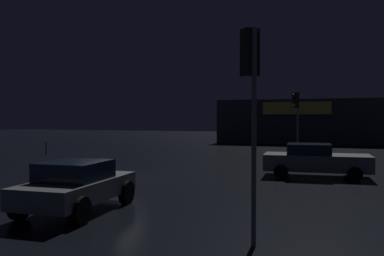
{
  "coord_description": "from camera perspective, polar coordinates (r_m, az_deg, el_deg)",
  "views": [
    {
      "loc": [
        9.09,
        -15.71,
        2.61
      ],
      "look_at": [
        1.26,
        7.13,
        2.01
      ],
      "focal_mm": 37.93,
      "sensor_mm": 36.0,
      "label": 1
    }
  ],
  "objects": [
    {
      "name": "bollard_kerb_a",
      "position": [
        30.73,
        -19.82,
        -2.67
      ],
      "size": [
        0.12,
        0.12,
        0.93
      ],
      "primitive_type": "cylinder",
      "color": "#595B60",
      "rests_on": "ground"
    },
    {
      "name": "car_near",
      "position": [
        18.76,
        16.92,
        -4.34
      ],
      "size": [
        4.62,
        2.27,
        1.47
      ],
      "color": "slate",
      "rests_on": "ground"
    },
    {
      "name": "traffic_signal_opposite",
      "position": [
        8.41,
        8.2,
        6.92
      ],
      "size": [
        0.42,
        0.42,
        4.42
      ],
      "color": "#595B60",
      "rests_on": "ground"
    },
    {
      "name": "ground_plane",
      "position": [
        18.34,
        -11.09,
        -6.79
      ],
      "size": [
        120.0,
        120.0,
        0.0
      ],
      "primitive_type": "plane",
      "color": "black"
    },
    {
      "name": "car_far",
      "position": [
        11.81,
        -15.89,
        -7.73
      ],
      "size": [
        2.13,
        3.93,
        1.42
      ],
      "color": "slate",
      "rests_on": "ground"
    },
    {
      "name": "traffic_signal_main",
      "position": [
        23.72,
        14.4,
        2.59
      ],
      "size": [
        0.42,
        0.43,
        4.06
      ],
      "color": "#595B60",
      "rests_on": "ground"
    },
    {
      "name": "store_building",
      "position": [
        44.47,
        14.83,
        0.9
      ],
      "size": [
        16.23,
        7.27,
        4.49
      ],
      "color": "#33383D",
      "rests_on": "ground"
    }
  ]
}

